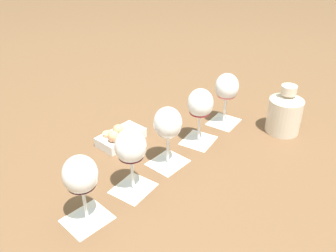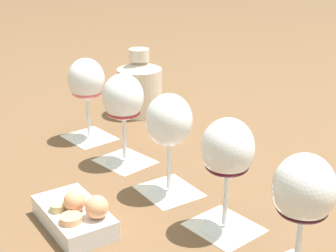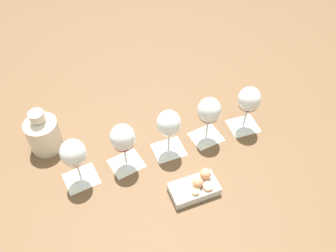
{
  "view_description": "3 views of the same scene",
  "coord_description": "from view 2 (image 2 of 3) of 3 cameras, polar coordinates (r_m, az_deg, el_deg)",
  "views": [
    {
      "loc": [
        -0.0,
        0.84,
        0.63
      ],
      "look_at": [
        -0.0,
        -0.0,
        0.12
      ],
      "focal_mm": 38.0,
      "sensor_mm": 36.0,
      "label": 1
    },
    {
      "loc": [
        0.79,
        0.21,
        0.44
      ],
      "look_at": [
        -0.0,
        -0.0,
        0.12
      ],
      "focal_mm": 55.0,
      "sensor_mm": 36.0,
      "label": 2
    },
    {
      "loc": [
        0.36,
        -0.69,
        0.97
      ],
      "look_at": [
        -0.0,
        -0.0,
        0.12
      ],
      "focal_mm": 38.0,
      "sensor_mm": 36.0,
      "label": 3
    }
  ],
  "objects": [
    {
      "name": "ground_plane",
      "position": [
        0.92,
        0.11,
        -7.28
      ],
      "size": [
        8.0,
        8.0,
        0.0
      ],
      "primitive_type": "plane",
      "color": "brown"
    },
    {
      "name": "tasting_card_0",
      "position": [
        1.17,
        -8.69,
        -1.25
      ],
      "size": [
        0.13,
        0.14,
        0.0
      ],
      "color": "silver",
      "rests_on": "ground_plane"
    },
    {
      "name": "tasting_card_1",
      "position": [
        1.04,
        -4.77,
        -3.88
      ],
      "size": [
        0.13,
        0.14,
        0.0
      ],
      "color": "silver",
      "rests_on": "ground_plane"
    },
    {
      "name": "tasting_card_2",
      "position": [
        0.92,
        0.33,
        -7.33
      ],
      "size": [
        0.14,
        0.14,
        0.0
      ],
      "color": "silver",
      "rests_on": "ground_plane"
    },
    {
      "name": "tasting_card_3",
      "position": [
        0.83,
        6.24,
        -11.07
      ],
      "size": [
        0.13,
        0.14,
        0.0
      ],
      "color": "silver",
      "rests_on": "ground_plane"
    },
    {
      "name": "wine_glass_0",
      "position": [
        1.13,
        -9.03,
        4.66
      ],
      "size": [
        0.08,
        0.08,
        0.18
      ],
      "color": "white",
      "rests_on": "tasting_card_0"
    },
    {
      "name": "wine_glass_1",
      "position": [
        1.0,
        -4.99,
        2.69
      ],
      "size": [
        0.08,
        0.08,
        0.18
      ],
      "color": "white",
      "rests_on": "tasting_card_1"
    },
    {
      "name": "wine_glass_2",
      "position": [
        0.87,
        0.35,
        -0.04
      ],
      "size": [
        0.08,
        0.08,
        0.18
      ],
      "color": "white",
      "rests_on": "tasting_card_2"
    },
    {
      "name": "wine_glass_3",
      "position": [
        0.77,
        6.61,
        -3.11
      ],
      "size": [
        0.08,
        0.08,
        0.18
      ],
      "color": "white",
      "rests_on": "tasting_card_3"
    },
    {
      "name": "wine_glass_4",
      "position": [
        0.67,
        14.77,
        -7.47
      ],
      "size": [
        0.08,
        0.08,
        0.18
      ],
      "color": "white",
      "rests_on": "tasting_card_4"
    },
    {
      "name": "ceramic_vase",
      "position": [
        1.29,
        -3.16,
        4.44
      ],
      "size": [
        0.11,
        0.11,
        0.17
      ],
      "color": "beige",
      "rests_on": "ground_plane"
    },
    {
      "name": "snack_dish",
      "position": [
        0.82,
        -10.15,
        -9.65
      ],
      "size": [
        0.16,
        0.17,
        0.07
      ],
      "color": "silver",
      "rests_on": "ground_plane"
    }
  ]
}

